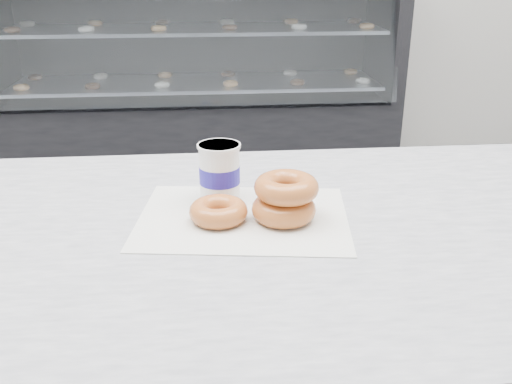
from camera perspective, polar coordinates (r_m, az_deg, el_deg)
display_case at (r=3.62m, az=-5.88°, el=9.47°), size 2.40×0.74×1.25m
wax_paper at (r=0.94m, az=-1.29°, el=-2.55°), size 0.37×0.30×0.00m
donut_single at (r=0.92m, az=-3.77°, el=-1.93°), size 0.12×0.12×0.03m
donut_stack at (r=0.91m, az=2.92°, el=-0.63°), size 0.14×0.14×0.07m
coffee_cup at (r=0.99m, az=-3.67°, el=2.08°), size 0.09×0.09×0.10m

